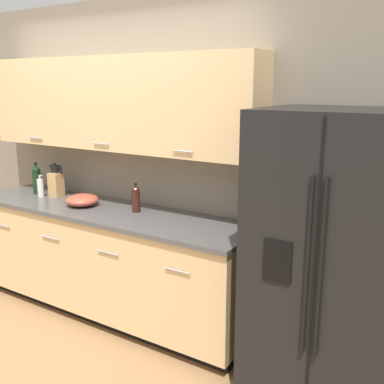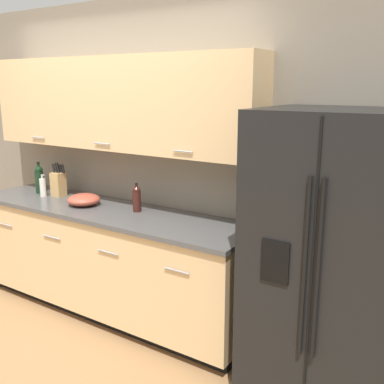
{
  "view_description": "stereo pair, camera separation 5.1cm",
  "coord_description": "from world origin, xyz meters",
  "px_view_note": "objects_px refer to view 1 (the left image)",
  "views": [
    {
      "loc": [
        2.52,
        -1.62,
        1.92
      ],
      "look_at": [
        0.87,
        1.01,
        1.17
      ],
      "focal_mm": 42.0,
      "sensor_mm": 36.0,
      "label": 1
    },
    {
      "loc": [
        2.57,
        -1.59,
        1.92
      ],
      "look_at": [
        0.87,
        1.01,
        1.17
      ],
      "focal_mm": 42.0,
      "sensor_mm": 36.0,
      "label": 2
    }
  ],
  "objects_px": {
    "refrigerator": "(333,261)",
    "soap_dispenser": "(41,188)",
    "oil_bottle": "(136,198)",
    "knife_block": "(56,184)",
    "wine_bottle": "(37,179)",
    "mixing_bowl": "(82,200)"
  },
  "relations": [
    {
      "from": "soap_dispenser",
      "to": "mixing_bowl",
      "type": "height_order",
      "value": "soap_dispenser"
    },
    {
      "from": "wine_bottle",
      "to": "oil_bottle",
      "type": "height_order",
      "value": "wine_bottle"
    },
    {
      "from": "refrigerator",
      "to": "soap_dispenser",
      "type": "distance_m",
      "value": 2.65
    },
    {
      "from": "wine_bottle",
      "to": "mixing_bowl",
      "type": "bearing_deg",
      "value": -7.66
    },
    {
      "from": "oil_bottle",
      "to": "refrigerator",
      "type": "bearing_deg",
      "value": -4.94
    },
    {
      "from": "refrigerator",
      "to": "wine_bottle",
      "type": "distance_m",
      "value": 2.79
    },
    {
      "from": "refrigerator",
      "to": "knife_block",
      "type": "relative_size",
      "value": 5.78
    },
    {
      "from": "refrigerator",
      "to": "soap_dispenser",
      "type": "relative_size",
      "value": 8.74
    },
    {
      "from": "knife_block",
      "to": "mixing_bowl",
      "type": "xyz_separation_m",
      "value": [
        0.44,
        -0.11,
        -0.07
      ]
    },
    {
      "from": "knife_block",
      "to": "oil_bottle",
      "type": "relative_size",
      "value": 1.32
    },
    {
      "from": "soap_dispenser",
      "to": "oil_bottle",
      "type": "relative_size",
      "value": 0.87
    },
    {
      "from": "oil_bottle",
      "to": "mixing_bowl",
      "type": "xyz_separation_m",
      "value": [
        -0.5,
        -0.1,
        -0.06
      ]
    },
    {
      "from": "oil_bottle",
      "to": "mixing_bowl",
      "type": "distance_m",
      "value": 0.51
    },
    {
      "from": "refrigerator",
      "to": "mixing_bowl",
      "type": "distance_m",
      "value": 2.11
    },
    {
      "from": "refrigerator",
      "to": "knife_block",
      "type": "xyz_separation_m",
      "value": [
        -2.54,
        0.15,
        0.15
      ]
    },
    {
      "from": "knife_block",
      "to": "mixing_bowl",
      "type": "distance_m",
      "value": 0.45
    },
    {
      "from": "knife_block",
      "to": "soap_dispenser",
      "type": "height_order",
      "value": "knife_block"
    },
    {
      "from": "knife_block",
      "to": "soap_dispenser",
      "type": "relative_size",
      "value": 1.51
    },
    {
      "from": "knife_block",
      "to": "soap_dispenser",
      "type": "xyz_separation_m",
      "value": [
        -0.11,
        -0.09,
        -0.03
      ]
    },
    {
      "from": "soap_dispenser",
      "to": "wine_bottle",
      "type": "bearing_deg",
      "value": 151.71
    },
    {
      "from": "oil_bottle",
      "to": "wine_bottle",
      "type": "bearing_deg",
      "value": -179.76
    },
    {
      "from": "oil_bottle",
      "to": "mixing_bowl",
      "type": "relative_size",
      "value": 0.86
    }
  ]
}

